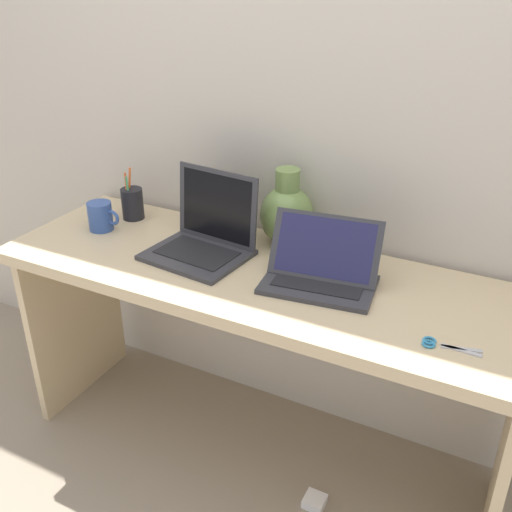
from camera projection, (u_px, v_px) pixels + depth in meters
ground_plane at (256, 449)px, 2.19m from camera, size 6.00×6.00×0.00m
back_wall at (302, 106)px, 1.90m from camera, size 4.40×0.04×2.40m
desk at (256, 311)px, 1.92m from camera, size 1.70×0.57×0.76m
laptop_left at (206, 232)px, 1.94m from camera, size 0.34×0.29×0.26m
laptop_right at (322, 267)px, 1.75m from camera, size 0.35×0.25×0.19m
green_vase at (287, 213)px, 1.97m from camera, size 0.18×0.18×0.26m
coffee_mug at (101, 216)px, 2.10m from camera, size 0.13×0.09×0.10m
pen_cup at (132, 203)px, 2.18m from camera, size 0.08×0.08×0.19m
scissors at (440, 345)px, 1.49m from camera, size 0.15×0.05×0.01m
power_brick at (315, 501)px, 1.97m from camera, size 0.07×0.07×0.03m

